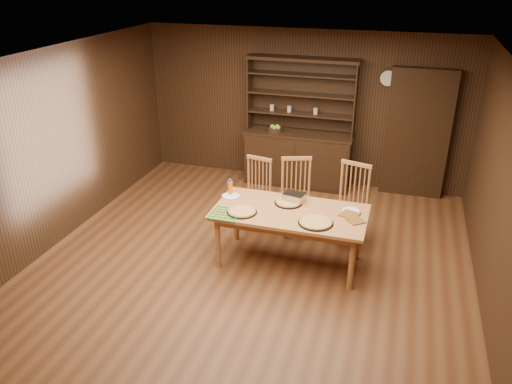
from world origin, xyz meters
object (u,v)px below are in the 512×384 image
(china_hutch, at_px, (298,152))
(chair_left, at_px, (256,190))
(dining_table, at_px, (290,217))
(chair_center, at_px, (296,193))
(juice_bottle, at_px, (230,188))
(chair_right, at_px, (351,200))

(china_hutch, relative_size, chair_left, 2.12)
(china_hutch, height_order, dining_table, china_hutch)
(chair_center, bearing_deg, chair_left, 158.90)
(dining_table, relative_size, juice_bottle, 8.77)
(chair_right, bearing_deg, china_hutch, 138.74)
(china_hutch, bearing_deg, chair_center, -78.47)
(chair_left, distance_m, chair_center, 0.60)
(dining_table, distance_m, chair_center, 0.90)
(dining_table, bearing_deg, china_hutch, 100.11)
(china_hutch, xyz_separation_m, chair_center, (0.33, -1.63, -0.01))
(chair_center, bearing_deg, chair_right, -21.78)
(china_hutch, distance_m, chair_left, 1.63)
(chair_left, height_order, chair_right, chair_right)
(china_hutch, relative_size, dining_table, 1.14)
(dining_table, bearing_deg, juice_bottle, 165.15)
(chair_left, height_order, chair_center, chair_center)
(juice_bottle, bearing_deg, china_hutch, 79.47)
(chair_center, relative_size, juice_bottle, 5.04)
(chair_left, relative_size, juice_bottle, 4.72)
(dining_table, height_order, chair_left, chair_left)
(chair_left, bearing_deg, china_hutch, 91.78)
(chair_left, bearing_deg, chair_center, 9.26)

